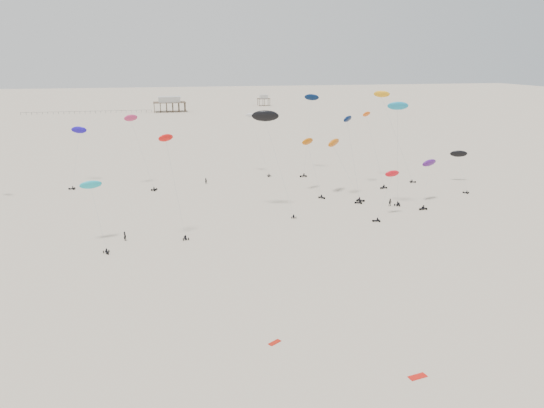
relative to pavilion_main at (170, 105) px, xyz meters
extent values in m
plane|color=#C3B19A|center=(10.00, -150.00, -4.22)|extent=(900.00, 900.00, 0.00)
cube|color=brown|center=(0.00, 0.00, 1.93)|extent=(21.00, 13.00, 0.30)
cube|color=silver|center=(0.00, 0.00, 3.68)|extent=(14.00, 8.40, 3.20)
cube|color=#B2B2AD|center=(0.00, 0.00, 5.43)|extent=(15.00, 9.00, 0.30)
cube|color=brown|center=(70.00, 30.00, 0.93)|extent=(9.00, 7.00, 0.30)
cube|color=silver|center=(70.00, 30.00, 2.28)|extent=(5.60, 4.20, 2.40)
cube|color=#B2B2AD|center=(70.00, 30.00, 3.63)|extent=(6.00, 4.50, 0.30)
cube|color=black|center=(-52.00, 0.00, -2.77)|extent=(80.00, 0.10, 0.10)
cylinder|color=gray|center=(28.83, -229.84, 2.32)|extent=(0.03, 0.03, 15.74)
ellipsoid|color=#CE630A|center=(28.31, -224.61, 9.00)|extent=(4.78, 4.23, 2.29)
cylinder|color=gray|center=(-8.53, -257.43, 5.76)|extent=(0.03, 0.03, 19.22)
ellipsoid|color=red|center=(-9.88, -255.49, 15.70)|extent=(3.63, 3.15, 1.75)
cylinder|color=gray|center=(36.55, -237.34, 5.71)|extent=(0.03, 0.03, 20.58)
ellipsoid|color=#05163F|center=(36.38, -232.84, 15.74)|extent=(4.34, 4.55, 2.15)
cylinder|color=gray|center=(19.67, -202.39, 4.60)|extent=(0.03, 0.03, 19.14)
ellipsoid|color=silver|center=(17.82, -197.79, 13.43)|extent=(3.82, 3.22, 1.77)
cylinder|color=gray|center=(-23.32, -259.72, 1.33)|extent=(0.03, 0.03, 13.38)
ellipsoid|color=#1BB9CF|center=(-24.68, -255.40, 7.03)|extent=(4.62, 2.96, 2.15)
cylinder|color=gray|center=(-15.33, -212.11, 5.13)|extent=(0.03, 0.03, 20.62)
ellipsoid|color=#CD3064|center=(-17.98, -207.14, 14.55)|extent=(4.44, 3.74, 2.12)
cylinder|color=gray|center=(36.02, -234.55, 2.32)|extent=(0.03, 0.03, 16.26)
ellipsoid|color=#D7630B|center=(34.15, -229.15, 9.14)|extent=(5.81, 6.04, 2.87)
cylinder|color=gray|center=(71.40, -231.54, -0.37)|extent=(0.03, 0.03, 16.82)
ellipsoid|color=black|center=(74.30, -224.35, 3.79)|extent=(5.40, 3.54, 2.51)
cylinder|color=gray|center=(37.73, -254.19, 0.51)|extent=(0.03, 0.03, 11.19)
ellipsoid|color=red|center=(40.51, -251.58, 5.28)|extent=(4.03, 2.22, 1.90)
cylinder|color=gray|center=(52.21, -246.37, 0.50)|extent=(0.03, 0.03, 12.49)
ellipsoid|color=#4F167B|center=(54.86, -242.33, 5.36)|extent=(5.47, 4.10, 2.48)
cylinder|color=gray|center=(47.93, -224.62, 5.67)|extent=(0.03, 0.03, 20.21)
ellipsoid|color=#FF5D0D|center=(46.66, -220.48, 15.48)|extent=(3.96, 3.65, 1.86)
cylinder|color=gray|center=(34.64, -203.35, 7.15)|extent=(0.03, 0.03, 25.31)
ellipsoid|color=#04173D|center=(37.65, -197.10, 18.61)|extent=(5.08, 4.49, 2.44)
cylinder|color=gray|center=(57.25, -218.78, 8.00)|extent=(0.03, 0.03, 26.23)
ellipsoid|color=#FFAA15|center=(54.08, -213.49, 20.43)|extent=(5.02, 4.15, 2.37)
cylinder|color=gray|center=(15.70, -244.39, 6.45)|extent=(0.03, 0.03, 23.39)
ellipsoid|color=black|center=(13.64, -238.80, 17.67)|extent=(6.83, 3.97, 3.20)
cylinder|color=gray|center=(45.07, -244.67, 7.72)|extent=(0.03, 0.03, 22.45)
ellipsoid|color=#198EBD|center=(44.78, -243.57, 19.80)|extent=(5.42, 3.27, 2.53)
cylinder|color=gray|center=(-33.88, -205.09, 3.11)|extent=(0.03, 0.03, 17.70)
ellipsoid|color=#1F0EBD|center=(-32.98, -199.33, 10.63)|extent=(5.07, 3.35, 2.34)
imported|color=black|center=(-18.92, -257.37, -4.22)|extent=(0.92, 0.96, 2.18)
imported|color=black|center=(43.39, -245.67, -4.22)|extent=(1.08, 0.66, 2.14)
imported|color=black|center=(1.86, -212.03, -4.22)|extent=(0.90, 0.88, 2.05)
cube|color=red|center=(15.49, -312.95, -4.22)|extent=(2.32, 1.28, 0.08)
cube|color=#B4190B|center=(1.26, -302.04, -4.22)|extent=(1.90, 1.55, 0.07)
camera|label=1|loc=(-12.45, -360.87, 31.05)|focal=35.00mm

